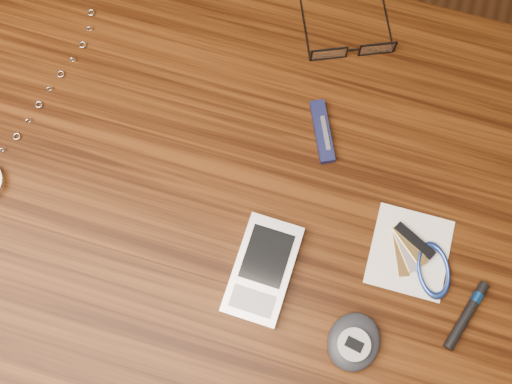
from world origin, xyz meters
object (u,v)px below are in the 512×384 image
notepad_keys (422,261)px  pda_phone (263,270)px  pedometer (354,342)px  pocket_knife (322,131)px  desk (194,220)px  eyeglasses (352,47)px

notepad_keys → pda_phone: bearing=-159.6°
pda_phone → pedometer: size_ratio=1.61×
notepad_keys → pocket_knife: size_ratio=1.37×
pedometer → notepad_keys: bearing=64.7°
pedometer → notepad_keys: pedometer is taller
notepad_keys → pocket_knife: pocket_knife is taller
desk → pda_phone: bearing=-27.1°
desk → notepad_keys: bearing=1.3°
desk → pocket_knife: size_ratio=12.24×
desk → pda_phone: (0.11, -0.06, 0.11)m
pocket_knife → eyeglasses: bearing=87.0°
pda_phone → notepad_keys: pda_phone is taller
eyeglasses → desk: bearing=-119.5°
pda_phone → pocket_knife: pda_phone is taller
desk → pedometer: size_ratio=13.20×
pedometer → pocket_knife: pedometer is taller
eyeglasses → pocket_knife: 0.12m
pda_phone → pedometer: (0.12, -0.05, 0.00)m
eyeglasses → pda_phone: size_ratio=1.22×
pda_phone → pedometer: pedometer is taller
desk → pocket_knife: bearing=43.7°
desk → notepad_keys: notepad_keys is taller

